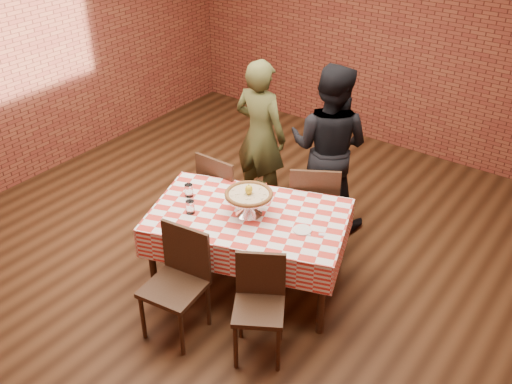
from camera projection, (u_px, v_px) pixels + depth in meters
ground at (231, 248)px, 5.77m from camera, size 6.00×6.00×0.00m
back_wall at (383, 30)px, 7.06m from camera, size 5.50×0.00×5.50m
table at (249, 250)px, 5.12m from camera, size 1.85×1.45×0.75m
tablecloth at (249, 227)px, 4.99m from camera, size 1.90×1.50×0.28m
pizza_stand at (249, 204)px, 4.88m from camera, size 0.57×0.57×0.18m
pizza at (249, 194)px, 4.83m from camera, size 0.56×0.56×0.03m
lemon at (249, 190)px, 4.80m from camera, size 0.09×0.09×0.08m
water_glass_left at (190, 207)px, 4.90m from camera, size 0.09×0.09×0.11m
water_glass_right at (189, 190)px, 5.13m from camera, size 0.09×0.09×0.11m
side_plate at (302, 230)px, 4.71m from camera, size 0.20×0.20×0.01m
sweetener_packet_a at (307, 234)px, 4.67m from camera, size 0.06×0.06×0.00m
sweetener_packet_b at (322, 234)px, 4.67m from camera, size 0.06×0.05×0.00m
condiment_caddy at (260, 189)px, 5.14m from camera, size 0.10×0.08×0.13m
chair_near_left at (174, 288)px, 4.58m from camera, size 0.49×0.49×0.92m
chair_near_right at (259, 312)px, 4.39m from camera, size 0.52×0.52×0.86m
chair_far_left at (229, 192)px, 5.78m from camera, size 0.44×0.44×0.92m
chair_far_right at (313, 203)px, 5.60m from camera, size 0.63×0.63×0.94m
diner_olive at (260, 135)px, 6.06m from camera, size 0.61×0.41×1.63m
diner_black at (329, 147)px, 5.75m from camera, size 0.93×0.78×1.70m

